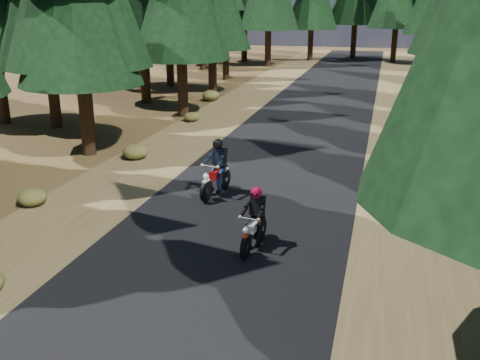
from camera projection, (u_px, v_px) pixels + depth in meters
The scene contains 8 objects.
ground at pixel (224, 241), 13.07m from camera, with size 120.00×120.00×0.00m, color #412917.
road at pixel (268, 179), 17.65m from camera, with size 6.00×100.00×0.01m, color black.
shoulder_l at pixel (140, 168), 18.79m from camera, with size 3.20×100.00×0.01m, color brown.
shoulder_r at pixel (413, 191), 16.51m from camera, with size 3.20×100.00×0.01m, color brown.
log_near at pixel (474, 145), 21.24m from camera, with size 0.32×0.32×5.84m, color #4C4233.
understory_shrubs at pixel (306, 150), 20.10m from camera, with size 14.60×31.33×0.64m.
rider_lead at pixel (254, 229), 12.54m from camera, with size 0.67×1.71×1.49m.
rider_follow at pixel (216, 177), 16.01m from camera, with size 0.88×1.98×1.70m.
Camera 1 is at (3.49, -11.40, 5.58)m, focal length 40.00 mm.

